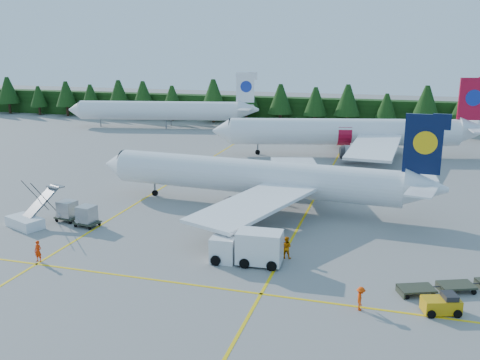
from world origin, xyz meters
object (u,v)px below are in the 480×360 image
(service_truck, at_px, (247,247))
(airliner_navy, at_px, (247,177))
(airstairs, at_px, (28,219))
(baggage_tug, at_px, (442,304))
(airliner_red, at_px, (339,132))

(service_truck, bearing_deg, airliner_navy, 102.66)
(service_truck, bearing_deg, airstairs, 170.69)
(airstairs, relative_size, baggage_tug, 2.17)
(service_truck, height_order, baggage_tug, service_truck)
(airstairs, distance_m, baggage_tug, 40.65)
(service_truck, relative_size, baggage_tug, 2.18)
(airliner_navy, bearing_deg, airstairs, -142.12)
(airliner_red, bearing_deg, service_truck, -106.75)
(service_truck, distance_m, baggage_tug, 16.30)
(airliner_navy, height_order, airstairs, airliner_navy)
(airstairs, height_order, baggage_tug, airstairs)
(airliner_navy, height_order, airliner_red, airliner_red)
(airliner_navy, relative_size, airliner_red, 0.91)
(airliner_navy, xyz_separation_m, airstairs, (-19.83, -13.51, -2.68))
(airstairs, bearing_deg, service_truck, 15.31)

